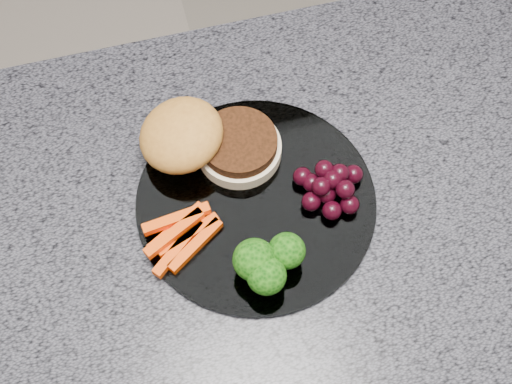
% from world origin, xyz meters
% --- Properties ---
extents(island_cabinet, '(1.20, 0.60, 0.86)m').
position_xyz_m(island_cabinet, '(0.00, 0.00, 0.43)').
color(island_cabinet, brown).
rests_on(island_cabinet, ground).
extents(countertop, '(1.20, 0.60, 0.04)m').
position_xyz_m(countertop, '(0.00, 0.00, 0.88)').
color(countertop, '#4C4B55').
rests_on(countertop, island_cabinet).
extents(plate, '(0.26, 0.26, 0.01)m').
position_xyz_m(plate, '(-0.07, 0.05, 0.90)').
color(plate, white).
rests_on(plate, countertop).
extents(burger, '(0.17, 0.13, 0.05)m').
position_xyz_m(burger, '(-0.11, 0.12, 0.93)').
color(burger, beige).
rests_on(burger, plate).
extents(carrot_sticks, '(0.09, 0.07, 0.02)m').
position_xyz_m(carrot_sticks, '(-0.15, 0.03, 0.91)').
color(carrot_sticks, '#FF4804').
rests_on(carrot_sticks, plate).
extents(broccoli, '(0.07, 0.06, 0.05)m').
position_xyz_m(broccoli, '(-0.08, -0.03, 0.94)').
color(broccoli, olive).
rests_on(broccoli, plate).
extents(grape_bunch, '(0.08, 0.07, 0.04)m').
position_xyz_m(grape_bunch, '(0.01, 0.04, 0.92)').
color(grape_bunch, black).
rests_on(grape_bunch, plate).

